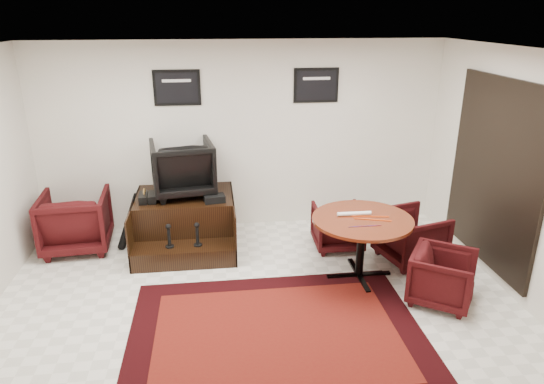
{
  "coord_description": "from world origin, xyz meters",
  "views": [
    {
      "loc": [
        -0.42,
        -4.54,
        3.15
      ],
      "look_at": [
        0.26,
        0.9,
        1.11
      ],
      "focal_mm": 32.0,
      "sensor_mm": 36.0,
      "label": 1
    }
  ],
  "objects": [
    {
      "name": "ground",
      "position": [
        0.0,
        0.0,
        0.0
      ],
      "size": [
        6.0,
        6.0,
        0.0
      ],
      "primitive_type": "plane",
      "color": "white",
      "rests_on": "ground"
    },
    {
      "name": "room_shell",
      "position": [
        0.41,
        0.12,
        1.79
      ],
      "size": [
        6.02,
        5.02,
        2.81
      ],
      "color": "silver",
      "rests_on": "ground"
    },
    {
      "name": "area_rug",
      "position": [
        0.15,
        -0.38,
        0.01
      ],
      "size": [
        3.06,
        2.3,
        0.01
      ],
      "color": "black",
      "rests_on": "ground"
    },
    {
      "name": "shine_podium",
      "position": [
        -0.87,
        1.91,
        0.33
      ],
      "size": [
        1.38,
        1.42,
        0.71
      ],
      "color": "black",
      "rests_on": "ground"
    },
    {
      "name": "shine_chair",
      "position": [
        -0.87,
        2.05,
        1.14
      ],
      "size": [
        0.94,
        0.9,
        0.86
      ],
      "primitive_type": "imported",
      "rotation": [
        0.0,
        0.0,
        3.3
      ],
      "color": "black",
      "rests_on": "shine_podium"
    },
    {
      "name": "shoes_pair",
      "position": [
        -1.35,
        1.81,
        0.77
      ],
      "size": [
        0.24,
        0.31,
        0.11
      ],
      "color": "black",
      "rests_on": "shine_podium"
    },
    {
      "name": "polish_kit",
      "position": [
        -0.44,
        1.68,
        0.76
      ],
      "size": [
        0.31,
        0.23,
        0.1
      ],
      "primitive_type": "cube",
      "rotation": [
        0.0,
        0.0,
        0.16
      ],
      "color": "black",
      "rests_on": "shine_podium"
    },
    {
      "name": "umbrella_black",
      "position": [
        -1.66,
        1.82,
        0.4
      ],
      "size": [
        0.29,
        0.11,
        0.79
      ],
      "primitive_type": null,
      "color": "black",
      "rests_on": "ground"
    },
    {
      "name": "umbrella_hooked",
      "position": [
        -1.65,
        1.85,
        0.43
      ],
      "size": [
        0.32,
        0.12,
        0.86
      ],
      "primitive_type": null,
      "color": "black",
      "rests_on": "ground"
    },
    {
      "name": "armchair_side",
      "position": [
        -2.38,
        1.93,
        0.45
      ],
      "size": [
        0.94,
        0.89,
        0.91
      ],
      "primitive_type": "imported",
      "rotation": [
        0.0,
        0.0,
        3.21
      ],
      "color": "black",
      "rests_on": "ground"
    },
    {
      "name": "meeting_table",
      "position": [
        1.34,
        0.68,
        0.71
      ],
      "size": [
        1.23,
        1.23,
        0.8
      ],
      "color": "#46180A",
      "rests_on": "ground"
    },
    {
      "name": "table_chair_back",
      "position": [
        1.27,
        1.53,
        0.34
      ],
      "size": [
        0.68,
        0.63,
        0.68
      ],
      "primitive_type": "imported",
      "rotation": [
        0.0,
        0.0,
        3.12
      ],
      "color": "black",
      "rests_on": "ground"
    },
    {
      "name": "table_chair_window",
      "position": [
        2.14,
        1.03,
        0.38
      ],
      "size": [
        0.87,
        0.9,
        0.77
      ],
      "primitive_type": "imported",
      "rotation": [
        0.0,
        0.0,
        1.83
      ],
      "color": "black",
      "rests_on": "ground"
    },
    {
      "name": "table_chair_corner",
      "position": [
        2.11,
        0.01,
        0.35
      ],
      "size": [
        0.89,
        0.91,
        0.69
      ],
      "primitive_type": "imported",
      "rotation": [
        0.0,
        0.0,
        0.98
      ],
      "color": "black",
      "rests_on": "ground"
    },
    {
      "name": "paper_roll",
      "position": [
        1.26,
        0.77,
        0.83
      ],
      "size": [
        0.42,
        0.06,
        0.05
      ],
      "primitive_type": "cylinder",
      "rotation": [
        0.0,
        1.57,
        -0.01
      ],
      "color": "white",
      "rests_on": "meeting_table"
    },
    {
      "name": "table_clutter",
      "position": [
        1.41,
        0.61,
        0.81
      ],
      "size": [
        0.57,
        0.32,
        0.01
      ],
      "color": "#E9440C",
      "rests_on": "meeting_table"
    }
  ]
}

